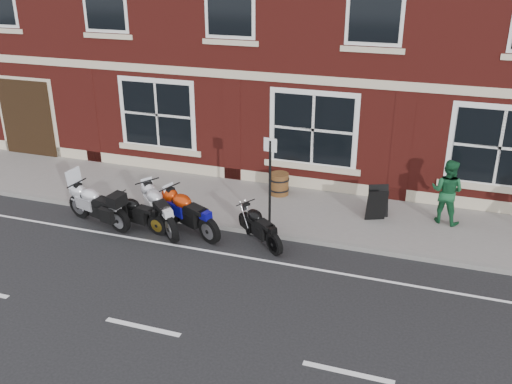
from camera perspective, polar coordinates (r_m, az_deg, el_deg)
ground at (r=13.79m, az=-5.15°, el=-6.27°), size 80.00×80.00×0.00m
sidewalk at (r=16.24m, az=-0.94°, el=-1.18°), size 30.00×3.00×0.12m
kerb at (r=14.91m, az=-2.98°, el=-3.55°), size 30.00×0.16×0.12m
moto_touring_silver at (r=15.56m, az=-15.58°, el=-1.08°), size 2.16×0.78×1.45m
moto_sport_red at (r=14.65m, az=-6.69°, el=-1.90°), size 2.09×1.16×1.02m
moto_sport_black at (r=15.09m, az=-11.74°, el=-1.93°), size 1.83×0.50×0.83m
moto_sport_silver at (r=14.95m, az=-9.51°, el=-1.50°), size 1.77×1.70×1.04m
moto_naked_black at (r=14.06m, az=0.41°, el=-3.30°), size 1.53×1.30×0.85m
pedestrian_right at (r=15.51m, az=18.56°, el=0.05°), size 0.99×0.87×1.72m
a_board_sign at (r=15.37m, az=12.05°, el=-1.11°), size 0.64×0.54×0.90m
barrel_planter at (r=16.62m, az=2.33°, el=0.82°), size 0.58×0.58×0.64m
parking_sign at (r=14.13m, az=1.41°, el=1.43°), size 0.34×0.07×2.43m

